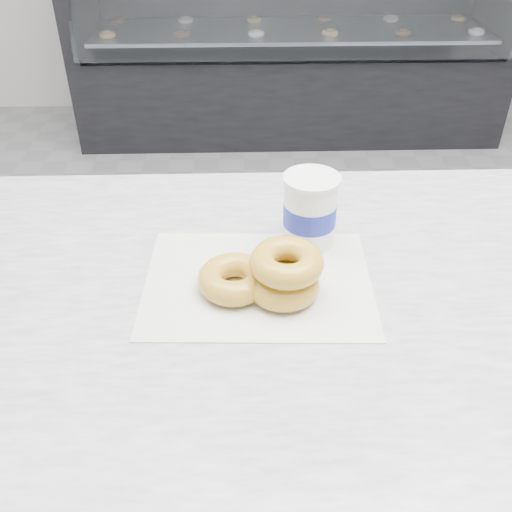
{
  "coord_description": "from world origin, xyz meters",
  "views": [
    {
      "loc": [
        -0.3,
        -1.24,
        1.44
      ],
      "look_at": [
        -0.28,
        -0.56,
        0.94
      ],
      "focal_mm": 40.0,
      "sensor_mm": 36.0,
      "label": 1
    }
  ],
  "objects_px": {
    "counter": "(400,468)",
    "donut_single": "(234,279)",
    "display_case": "(290,46)",
    "donut_stack": "(285,273)",
    "coffee_cup": "(310,210)"
  },
  "relations": [
    {
      "from": "counter",
      "to": "donut_single",
      "type": "bearing_deg",
      "value": 178.07
    },
    {
      "from": "display_case",
      "to": "donut_stack",
      "type": "xyz_separation_m",
      "value": [
        -0.24,
        -2.72,
        0.45
      ]
    },
    {
      "from": "donut_single",
      "to": "donut_stack",
      "type": "bearing_deg",
      "value": -9.83
    },
    {
      "from": "donut_single",
      "to": "coffee_cup",
      "type": "relative_size",
      "value": 0.89
    },
    {
      "from": "counter",
      "to": "display_case",
      "type": "distance_m",
      "value": 2.72
    },
    {
      "from": "counter",
      "to": "donut_stack",
      "type": "xyz_separation_m",
      "value": [
        -0.24,
        -0.0,
        0.49
      ]
    },
    {
      "from": "donut_stack",
      "to": "coffee_cup",
      "type": "bearing_deg",
      "value": 69.99
    },
    {
      "from": "display_case",
      "to": "coffee_cup",
      "type": "xyz_separation_m",
      "value": [
        -0.19,
        -2.59,
        0.47
      ]
    },
    {
      "from": "counter",
      "to": "donut_stack",
      "type": "height_order",
      "value": "donut_stack"
    },
    {
      "from": "donut_stack",
      "to": "display_case",
      "type": "bearing_deg",
      "value": 84.98
    },
    {
      "from": "counter",
      "to": "coffee_cup",
      "type": "distance_m",
      "value": 0.56
    },
    {
      "from": "display_case",
      "to": "donut_single",
      "type": "distance_m",
      "value": 2.76
    },
    {
      "from": "display_case",
      "to": "coffee_cup",
      "type": "relative_size",
      "value": 19.81
    },
    {
      "from": "display_case",
      "to": "donut_single",
      "type": "bearing_deg",
      "value": -96.58
    },
    {
      "from": "coffee_cup",
      "to": "donut_stack",
      "type": "bearing_deg",
      "value": -118.46
    }
  ]
}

